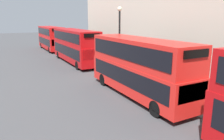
# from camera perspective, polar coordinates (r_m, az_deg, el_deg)

# --- Properties ---
(bus_second_in_queue) EXTENTS (2.59, 10.22, 4.23)m
(bus_second_in_queue) POSITION_cam_1_polar(r_m,az_deg,el_deg) (15.90, 6.90, 1.33)
(bus_second_in_queue) COLOR red
(bus_second_in_queue) RESTS_ON ground
(bus_third_in_queue) EXTENTS (2.59, 11.40, 4.22)m
(bus_third_in_queue) POSITION_cam_1_polar(r_m,az_deg,el_deg) (28.49, -9.67, 6.55)
(bus_third_in_queue) COLOR #B20C0F
(bus_third_in_queue) RESTS_ON ground
(bus_trailing) EXTENTS (2.59, 10.09, 4.16)m
(bus_trailing) POSITION_cam_1_polar(r_m,az_deg,el_deg) (41.21, -15.64, 8.25)
(bus_trailing) COLOR red
(bus_trailing) RESTS_ON ground
(street_lamp) EXTENTS (0.44, 0.44, 6.74)m
(street_lamp) POSITION_cam_1_polar(r_m,az_deg,el_deg) (22.01, 1.97, 9.49)
(street_lamp) COLOR black
(street_lamp) RESTS_ON ground
(pedestrian) EXTENTS (0.36, 0.36, 1.65)m
(pedestrian) POSITION_cam_1_polar(r_m,az_deg,el_deg) (18.32, 11.63, -2.31)
(pedestrian) COLOR maroon
(pedestrian) RESTS_ON ground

